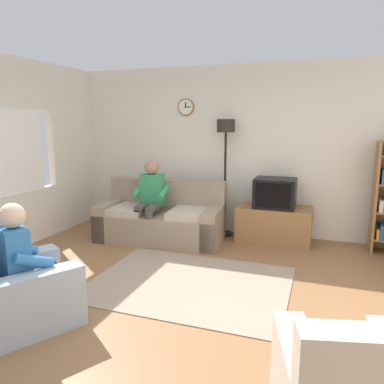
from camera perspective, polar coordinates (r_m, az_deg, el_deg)
ground_plane at (r=3.98m, az=-1.37°, el=-16.20°), size 12.00×12.00×0.00m
back_wall_assembly at (r=6.13m, az=7.52°, el=6.35°), size 6.20×0.17×2.70m
couch at (r=5.80m, az=-4.73°, el=-4.25°), size 1.96×1.01×0.90m
tv_stand at (r=5.81m, az=12.45°, el=-4.87°), size 1.10×0.56×0.54m
tv at (r=5.68m, az=12.61°, el=-0.15°), size 0.60×0.49×0.44m
floor_lamp at (r=5.86m, az=5.18°, el=7.18°), size 0.28×0.28×1.85m
armchair_near_window at (r=3.77m, az=-25.07°, el=-13.98°), size 1.13×1.16×0.90m
area_rug at (r=4.34m, az=-0.36°, el=-13.80°), size 2.20×1.70×0.01m
person_on_couch at (r=5.67m, az=-6.46°, el=-0.62°), size 0.53×0.56×1.24m
person_in_left_armchair at (r=3.68m, az=-24.10°, el=-9.24°), size 0.61×0.63×1.12m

